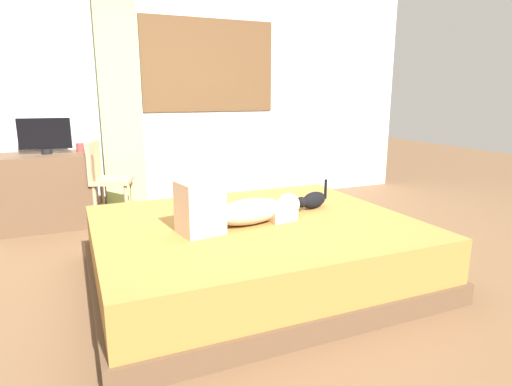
{
  "coord_description": "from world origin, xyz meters",
  "views": [
    {
      "loc": [
        -1.09,
        -2.7,
        1.32
      ],
      "look_at": [
        0.16,
        0.19,
        0.59
      ],
      "focal_mm": 30.1,
      "sensor_mm": 36.0,
      "label": 1
    }
  ],
  "objects": [
    {
      "name": "cup",
      "position": [
        -1.01,
        2.01,
        0.79
      ],
      "size": [
        0.07,
        0.07,
        0.09
      ],
      "primitive_type": "cylinder",
      "color": "#B23D38",
      "rests_on": "desk"
    },
    {
      "name": "tv_monitor",
      "position": [
        -1.32,
        1.98,
        0.92
      ],
      "size": [
        0.48,
        0.1,
        0.35
      ],
      "color": "black",
      "rests_on": "desk"
    },
    {
      "name": "curtain_left",
      "position": [
        -0.55,
        2.26,
        1.24
      ],
      "size": [
        0.44,
        0.06,
        2.47
      ],
      "primitive_type": "cube",
      "color": "#ADCC75",
      "rests_on": "ground"
    },
    {
      "name": "person_lying",
      "position": [
        -0.09,
        -0.07,
        0.55
      ],
      "size": [
        0.94,
        0.41,
        0.34
      ],
      "color": "#CCB299",
      "rests_on": "bed"
    },
    {
      "name": "desk",
      "position": [
        -1.35,
        1.98,
        0.37
      ],
      "size": [
        0.9,
        0.56,
        0.74
      ],
      "color": "brown",
      "rests_on": "ground"
    },
    {
      "name": "back_wall_with_window",
      "position": [
        0.01,
        2.38,
        1.46
      ],
      "size": [
        6.4,
        0.14,
        2.9
      ],
      "color": "silver",
      "rests_on": "ground"
    },
    {
      "name": "ground_plane",
      "position": [
        0.0,
        0.0,
        0.0
      ],
      "size": [
        16.0,
        16.0,
        0.0
      ],
      "primitive_type": "plane",
      "color": "brown"
    },
    {
      "name": "cat",
      "position": [
        0.61,
        0.11,
        0.51
      ],
      "size": [
        0.34,
        0.2,
        0.21
      ],
      "color": "black",
      "rests_on": "bed"
    },
    {
      "name": "chair_by_desk",
      "position": [
        -0.8,
        1.82,
        0.51
      ],
      "size": [
        0.48,
        0.48,
        0.86
      ],
      "color": "tan",
      "rests_on": "ground"
    },
    {
      "name": "bed",
      "position": [
        0.06,
        -0.01,
        0.22
      ],
      "size": [
        2.24,
        1.87,
        0.44
      ],
      "color": "brown",
      "rests_on": "ground"
    }
  ]
}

